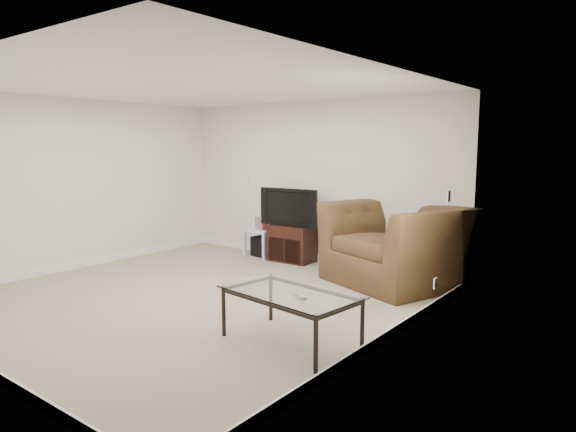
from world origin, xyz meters
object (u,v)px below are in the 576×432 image
Objects in this scene: subwoofer at (264,246)px; recliner at (396,231)px; coffee_table at (290,317)px; tv_stand at (293,243)px; television at (292,207)px; side_table at (262,243)px.

recliner reaches higher than subwoofer.
coffee_table reaches higher than subwoofer.
subwoofer is at bearing -165.65° from recliner.
subwoofer is at bearing 133.65° from coffee_table.
tv_stand is 3.41m from coffee_table.
subwoofer is at bearing 171.64° from television.
tv_stand reaches higher than side_table.
recliner is (2.50, -0.23, 0.49)m from side_table.
television is at bearing -166.07° from recliner.
subwoofer is 0.26× the size of coffee_table.
television is 1.88m from recliner.
tv_stand is 0.55× the size of coffee_table.
coffee_table is at bearing -66.24° from recliner.
recliner reaches higher than television.
tv_stand is at bearing 126.44° from coffee_table.
side_table is (-0.64, 0.03, -0.65)m from television.
recliner reaches higher than side_table.
subwoofer is at bearing 34.28° from side_table.
tv_stand reaches higher than subwoofer.
recliner is at bearing -5.25° from side_table.
subwoofer is (-0.61, 0.05, -0.71)m from television.
side_table is at bearing 134.14° from coffee_table.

